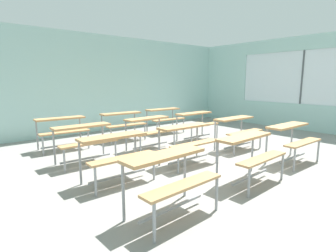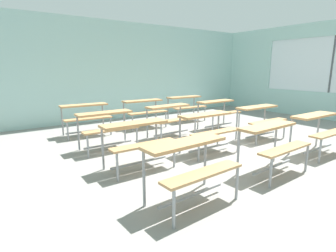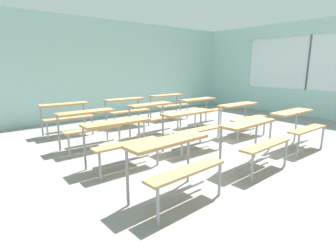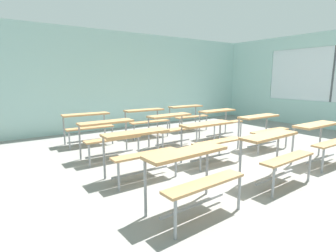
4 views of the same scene
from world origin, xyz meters
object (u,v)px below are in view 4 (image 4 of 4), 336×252
Objects in this scene: desk_bench_r3c1 at (146,116)px; desk_bench_r3c2 at (188,112)px; desk_bench_r0c0 at (193,167)px; desk_bench_r2c1 at (172,123)px; desk_bench_r1c0 at (139,144)px; desk_bench_r2c0 at (109,131)px; desk_bench_r1c1 at (211,133)px; desk_bench_r0c1 at (275,147)px; desk_bench_r2c2 at (220,117)px; desk_bench_r0c2 at (321,134)px; desk_bench_r1c2 at (262,124)px; desk_bench_r3c0 at (87,121)px.

desk_bench_r3c1 is 1.00× the size of desk_bench_r3c2.
desk_bench_r0c0 is 3.10m from desk_bench_r2c1.
desk_bench_r1c0 is 4.06m from desk_bench_r3c2.
desk_bench_r3c2 is at bearing 23.81° from desk_bench_r2c0.
desk_bench_r1c1 is at bearing -118.13° from desk_bench_r3c2.
desk_bench_r1c1 is at bearing 92.10° from desk_bench_r0c1.
desk_bench_r0c1 and desk_bench_r2c2 have the same top height.
desk_bench_r2c1 is at bearing -136.33° from desk_bench_r3c2.
desk_bench_r3c2 is at bearing 49.11° from desk_bench_r0c0.
desk_bench_r1c0 is 1.25m from desk_bench_r2c0.
desk_bench_r0c1 is at bearing -92.27° from desk_bench_r2c1.
desk_bench_r2c0 is at bearing 141.87° from desk_bench_r0c2.
desk_bench_r0c0 is 1.01× the size of desk_bench_r1c2.
desk_bench_r1c0 and desk_bench_r3c1 have the same top height.
desk_bench_r0c2 is 0.98× the size of desk_bench_r3c1.
desk_bench_r1c1 is 2.12m from desk_bench_r2c2.
desk_bench_r2c2 is 0.98× the size of desk_bench_r3c0.
desk_bench_r3c0 is (-1.57, 1.32, 0.00)m from desk_bench_r2c1.
desk_bench_r2c1 is (0.08, 1.36, 0.00)m from desk_bench_r1c1.
desk_bench_r0c0 is 1.35m from desk_bench_r1c0.
desk_bench_r2c2 is (0.00, 2.59, 0.00)m from desk_bench_r0c2.
desk_bench_r2c2 is (1.55, -0.01, 0.00)m from desk_bench_r2c1.
desk_bench_r2c2 is (3.15, 0.04, 0.00)m from desk_bench_r2c0.
desk_bench_r0c2 is at bearing -38.82° from desk_bench_r2c0.
desk_bench_r3c1 is (-1.57, 2.55, 0.00)m from desk_bench_r1c2.
desk_bench_r3c2 is (3.09, -0.00, 0.00)m from desk_bench_r3c0.
desk_bench_r3c0 is 3.09m from desk_bench_r3c2.
desk_bench_r0c1 is 3.07m from desk_bench_r2c2.
desk_bench_r0c0 and desk_bench_r2c2 have the same top height.
desk_bench_r2c2 is 0.98× the size of desk_bench_r3c1.
desk_bench_r1c2 is at bearing -37.05° from desk_bench_r3c0.
desk_bench_r0c2 is at bearing -21.96° from desk_bench_r1c0.
desk_bench_r1c2 is (1.66, 0.05, 0.00)m from desk_bench_r1c1.
desk_bench_r0c2 and desk_bench_r2c1 have the same top height.
desk_bench_r3c0 is 1.00× the size of desk_bench_r3c1.
desk_bench_r3c2 is (1.51, 3.97, 0.00)m from desk_bench_r0c1.
desk_bench_r0c0 is 5.05m from desk_bench_r3c2.
desk_bench_r3c1 is at bearing 0.18° from desk_bench_r3c0.
desk_bench_r0c0 is at bearing -90.66° from desk_bench_r1c0.
desk_bench_r3c2 is (3.12, 1.36, 0.00)m from desk_bench_r2c0.
desk_bench_r1c1 is at bearing -141.11° from desk_bench_r2c2.
desk_bench_r2c0 is at bearing -179.78° from desk_bench_r2c2.
desk_bench_r1c0 is 0.98× the size of desk_bench_r2c1.
desk_bench_r2c2 is at bearing -2.90° from desk_bench_r2c1.
desk_bench_r2c0 is at bearing 140.29° from desk_bench_r1c1.
desk_bench_r2c1 is at bearing 56.13° from desk_bench_r0c0.
desk_bench_r2c0 and desk_bench_r2c2 have the same top height.
desk_bench_r2c1 is 1.25m from desk_bench_r3c1.
desk_bench_r2c1 is at bearing 179.09° from desk_bench_r2c2.
desk_bench_r2c1 and desk_bench_r2c2 have the same top height.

